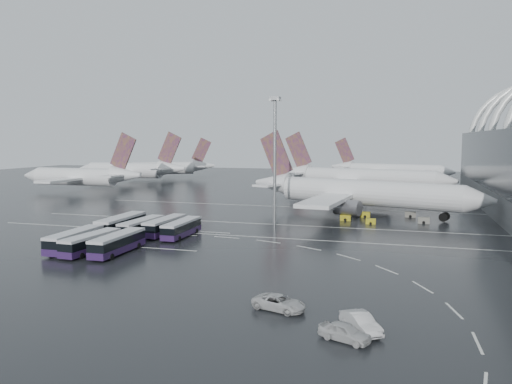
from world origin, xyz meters
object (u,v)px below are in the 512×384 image
(airliner_gate_c, at_px, (388,171))
(bus_row_far_c, at_px, (118,243))
(jet_remote_mid, at_px, (132,170))
(gse_cart_belly_e, at_px, (365,215))
(bus_row_near_d, at_px, (182,228))
(van_curve_c, at_px, (361,322))
(gse_cart_belly_c, at_px, (346,218))
(van_curve_a, at_px, (279,303))
(jet_remote_far, at_px, (169,168))
(airliner_gate_b, at_px, (360,178))
(van_curve_b, at_px, (345,332))
(floodlight_mast, at_px, (275,145))
(jet_remote_west, at_px, (83,177))
(gse_cart_belly_d, at_px, (424,220))
(gse_cart_belly_a, at_px, (371,221))
(bus_row_near_c, at_px, (165,226))
(bus_row_near_b, at_px, (142,227))
(bus_row_far_a, at_px, (75,240))
(bus_row_near_a, at_px, (121,224))
(bus_row_far_b, at_px, (91,242))
(airliner_main, at_px, (356,193))
(gse_cart_belly_b, at_px, (410,214))

(airliner_gate_c, bearing_deg, bus_row_far_c, -88.71)
(airliner_gate_c, height_order, bus_row_far_c, airliner_gate_c)
(jet_remote_mid, distance_m, gse_cart_belly_e, 115.88)
(bus_row_near_d, xyz_separation_m, van_curve_c, (35.23, -36.99, -0.78))
(van_curve_c, relative_size, gse_cart_belly_c, 2.30)
(van_curve_a, bearing_deg, jet_remote_far, 46.23)
(airliner_gate_b, xyz_separation_m, van_curve_b, (8.84, -122.73, -4.34))
(airliner_gate_b, distance_m, floodlight_mast, 67.78)
(airliner_gate_c, distance_m, jet_remote_west, 122.39)
(gse_cart_belly_d, bearing_deg, gse_cart_belly_a, -159.56)
(gse_cart_belly_e, bearing_deg, van_curve_c, -86.25)
(bus_row_near_d, relative_size, gse_cart_belly_e, 5.43)
(airliner_gate_c, bearing_deg, van_curve_c, -74.23)
(bus_row_near_c, bearing_deg, bus_row_near_b, 119.20)
(bus_row_far_a, distance_m, gse_cart_belly_a, 59.20)
(gse_cart_belly_e, bearing_deg, jet_remote_far, 136.08)
(bus_row_near_a, height_order, van_curve_c, bus_row_near_a)
(gse_cart_belly_e, bearing_deg, jet_remote_west, 163.27)
(bus_row_far_a, bearing_deg, bus_row_near_b, -18.01)
(bus_row_near_c, relative_size, bus_row_far_b, 1.02)
(bus_row_near_c, distance_m, bus_row_far_a, 18.08)
(airliner_gate_c, bearing_deg, van_curve_a, -77.15)
(bus_row_near_d, height_order, bus_row_far_a, bus_row_far_a)
(airliner_main, distance_m, bus_row_near_d, 47.08)
(floodlight_mast, bearing_deg, bus_row_far_c, -117.55)
(jet_remote_mid, relative_size, gse_cart_belly_e, 21.29)
(bus_row_far_c, xyz_separation_m, gse_cart_belly_e, (34.50, 48.44, -1.09))
(bus_row_near_d, bearing_deg, gse_cart_belly_a, -53.67)
(bus_row_far_c, distance_m, gse_cart_belly_b, 68.12)
(jet_remote_far, height_order, van_curve_a, jet_remote_far)
(bus_row_far_b, xyz_separation_m, gse_cart_belly_e, (38.88, 49.14, -1.03))
(jet_remote_west, xyz_separation_m, floodlight_mast, (78.35, -44.62, 11.45))
(bus_row_near_b, relative_size, bus_row_far_c, 0.98)
(jet_remote_west, distance_m, bus_row_near_d, 90.10)
(gse_cart_belly_a, bearing_deg, bus_row_far_b, -135.45)
(bus_row_near_a, height_order, van_curve_b, bus_row_near_a)
(bus_row_near_c, bearing_deg, gse_cart_belly_d, -58.50)
(bus_row_near_d, bearing_deg, gse_cart_belly_b, -48.51)
(jet_remote_far, distance_m, bus_row_near_a, 135.32)
(jet_remote_west, relative_size, floodlight_mast, 1.74)
(jet_remote_mid, xyz_separation_m, bus_row_near_b, (58.59, -97.18, -3.76))
(airliner_gate_b, relative_size, bus_row_near_a, 4.18)
(airliner_gate_b, height_order, floodlight_mast, floodlight_mast)
(gse_cart_belly_b, relative_size, gse_cart_belly_e, 1.06)
(bus_row_near_c, relative_size, gse_cart_belly_c, 5.47)
(bus_row_near_d, bearing_deg, van_curve_b, -139.66)
(bus_row_near_d, height_order, bus_row_far_b, bus_row_near_d)
(bus_row_far_c, xyz_separation_m, gse_cart_belly_c, (30.70, 42.51, -1.08))
(bus_row_far_b, bearing_deg, bus_row_near_b, 1.54)
(van_curve_a, bearing_deg, jet_remote_west, 60.27)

